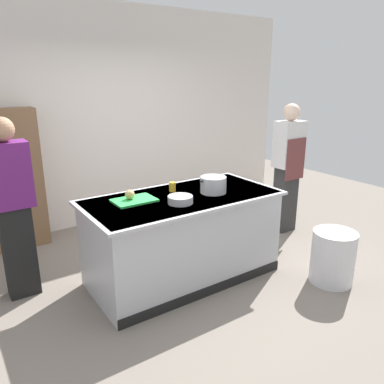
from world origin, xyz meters
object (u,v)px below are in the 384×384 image
(onion, at_px, (130,194))
(trash_bin, at_px, (333,257))
(person_guest, at_px, (12,206))
(mixing_bowl, at_px, (180,200))
(person_chef, at_px, (288,166))
(stock_pot, at_px, (213,185))
(juice_cup, at_px, (172,187))

(onion, xyz_separation_m, trash_bin, (1.71, -1.11, -0.69))
(onion, bearing_deg, person_guest, 154.55)
(mixing_bowl, xyz_separation_m, person_chef, (1.99, 0.47, -0.02))
(stock_pot, height_order, mixing_bowl, stock_pot)
(mixing_bowl, bearing_deg, onion, 138.15)
(onion, xyz_separation_m, mixing_bowl, (0.36, -0.33, -0.03))
(mixing_bowl, distance_m, person_guest, 1.55)
(onion, height_order, trash_bin, onion)
(mixing_bowl, relative_size, person_guest, 0.14)
(trash_bin, height_order, person_guest, person_guest)
(stock_pot, bearing_deg, person_chef, 13.59)
(onion, relative_size, stock_pot, 0.28)
(juice_cup, bearing_deg, stock_pot, -39.08)
(person_chef, distance_m, person_guest, 3.34)
(onion, distance_m, person_chef, 2.36)
(stock_pot, xyz_separation_m, mixing_bowl, (-0.46, -0.10, -0.05))
(onion, bearing_deg, trash_bin, -32.83)
(person_chef, relative_size, person_guest, 1.00)
(person_chef, bearing_deg, stock_pot, 99.42)
(trash_bin, bearing_deg, person_guest, 149.70)
(juice_cup, distance_m, person_chef, 1.86)
(juice_cup, xyz_separation_m, trash_bin, (1.22, -1.15, -0.67))
(mixing_bowl, height_order, trash_bin, mixing_bowl)
(person_guest, bearing_deg, trash_bin, 44.89)
(stock_pot, distance_m, mixing_bowl, 0.48)
(mixing_bowl, bearing_deg, stock_pot, 11.83)
(juice_cup, bearing_deg, trash_bin, -43.29)
(person_guest, bearing_deg, person_chef, 69.69)
(person_chef, bearing_deg, juice_cup, 88.90)
(person_guest, bearing_deg, onion, 49.74)
(person_guest, bearing_deg, stock_pot, 54.19)
(juice_cup, relative_size, trash_bin, 0.18)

